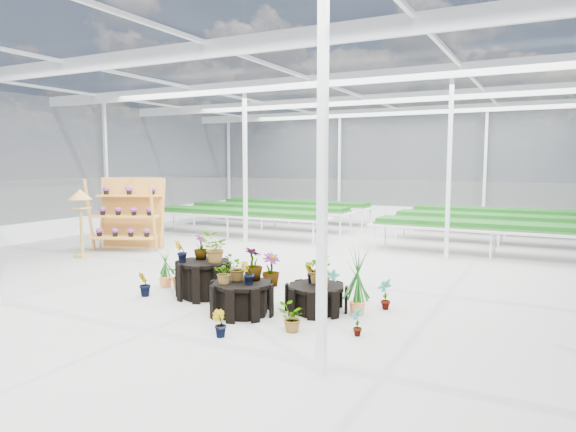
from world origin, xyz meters
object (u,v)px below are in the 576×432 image
at_px(plinth_mid, 242,298).
at_px(plinth_tall, 203,279).
at_px(plinth_low, 316,298).
at_px(bird_table, 81,223).
at_px(shelf_rack, 127,214).

bearing_deg(plinth_mid, plinth_tall, 153.43).
distance_m(plinth_tall, plinth_low, 2.20).
relative_size(plinth_low, bird_table, 0.56).
height_order(plinth_tall, shelf_rack, shelf_rack).
distance_m(plinth_tall, shelf_rack, 5.93).
height_order(plinth_tall, bird_table, bird_table).
relative_size(plinth_tall, shelf_rack, 0.48).
xyz_separation_m(plinth_tall, plinth_low, (2.20, 0.10, -0.11)).
height_order(plinth_low, bird_table, bird_table).
bearing_deg(plinth_low, plinth_mid, -145.01).
height_order(plinth_low, shelf_rack, shelf_rack).
relative_size(plinth_tall, plinth_low, 0.98).
xyz_separation_m(plinth_tall, plinth_mid, (1.20, -0.60, -0.07)).
bearing_deg(bird_table, plinth_mid, -42.68).
relative_size(plinth_mid, plinth_low, 1.02).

